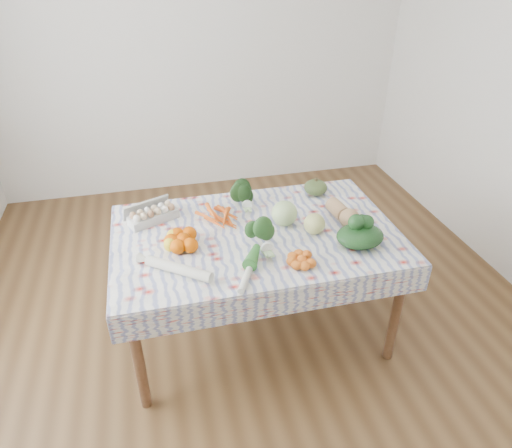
# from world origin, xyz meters

# --- Properties ---
(ground) EXTENTS (4.50, 4.50, 0.00)m
(ground) POSITION_xyz_m (0.00, 0.00, 0.00)
(ground) COLOR #52361C
(ground) RESTS_ON ground
(wall_back) EXTENTS (4.00, 0.04, 2.80)m
(wall_back) POSITION_xyz_m (0.00, 2.25, 1.40)
(wall_back) COLOR silver
(wall_back) RESTS_ON ground
(dining_table) EXTENTS (1.60, 1.00, 0.75)m
(dining_table) POSITION_xyz_m (0.00, 0.00, 0.68)
(dining_table) COLOR brown
(dining_table) RESTS_ON ground
(tablecloth) EXTENTS (1.66, 1.06, 0.01)m
(tablecloth) POSITION_xyz_m (0.00, 0.00, 0.76)
(tablecloth) COLOR silver
(tablecloth) RESTS_ON dining_table
(egg_carton) EXTENTS (0.32, 0.23, 0.08)m
(egg_carton) POSITION_xyz_m (-0.58, 0.27, 0.80)
(egg_carton) COLOR #BABAB4
(egg_carton) RESTS_ON tablecloth
(carrot_bunch) EXTENTS (0.28, 0.26, 0.05)m
(carrot_bunch) POSITION_xyz_m (-0.20, 0.19, 0.78)
(carrot_bunch) COLOR #E45B17
(carrot_bunch) RESTS_ON tablecloth
(kale_bunch) EXTENTS (0.17, 0.15, 0.14)m
(kale_bunch) POSITION_xyz_m (0.01, 0.32, 0.83)
(kale_bunch) COLOR #183412
(kale_bunch) RESTS_ON tablecloth
(kabocha_squash) EXTENTS (0.16, 0.16, 0.10)m
(kabocha_squash) POSITION_xyz_m (0.50, 0.37, 0.81)
(kabocha_squash) COLOR #3E5025
(kabocha_squash) RESTS_ON tablecloth
(cabbage) EXTENTS (0.16, 0.16, 0.15)m
(cabbage) POSITION_xyz_m (0.19, 0.05, 0.84)
(cabbage) COLOR #A8CA7E
(cabbage) RESTS_ON tablecloth
(butternut_squash) EXTENTS (0.16, 0.28, 0.12)m
(butternut_squash) POSITION_xyz_m (0.55, 0.01, 0.82)
(butternut_squash) COLOR tan
(butternut_squash) RESTS_ON tablecloth
(orange_cluster) EXTENTS (0.29, 0.29, 0.09)m
(orange_cluster) POSITION_xyz_m (-0.43, -0.05, 0.81)
(orange_cluster) COLOR #DB5300
(orange_cluster) RESTS_ON tablecloth
(broccoli) EXTENTS (0.17, 0.17, 0.12)m
(broccoli) POSITION_xyz_m (0.00, -0.17, 0.82)
(broccoli) COLOR #234D1D
(broccoli) RESTS_ON tablecloth
(mandarin_cluster) EXTENTS (0.19, 0.19, 0.06)m
(mandarin_cluster) POSITION_xyz_m (0.16, -0.35, 0.79)
(mandarin_cluster) COLOR orange
(mandarin_cluster) RESTS_ON tablecloth
(grapefruit) EXTENTS (0.13, 0.13, 0.13)m
(grapefruit) POSITION_xyz_m (0.33, -0.09, 0.82)
(grapefruit) COLOR #C1C16B
(grapefruit) RESTS_ON tablecloth
(spinach_bag) EXTENTS (0.33, 0.30, 0.12)m
(spinach_bag) POSITION_xyz_m (0.53, -0.26, 0.82)
(spinach_bag) COLOR #143314
(spinach_bag) RESTS_ON tablecloth
(daikon) EXTENTS (0.35, 0.28, 0.06)m
(daikon) POSITION_xyz_m (-0.48, -0.28, 0.79)
(daikon) COLOR beige
(daikon) RESTS_ON tablecloth
(leek) EXTENTS (0.19, 0.33, 0.04)m
(leek) POSITION_xyz_m (-0.13, -0.37, 0.78)
(leek) COLOR silver
(leek) RESTS_ON tablecloth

